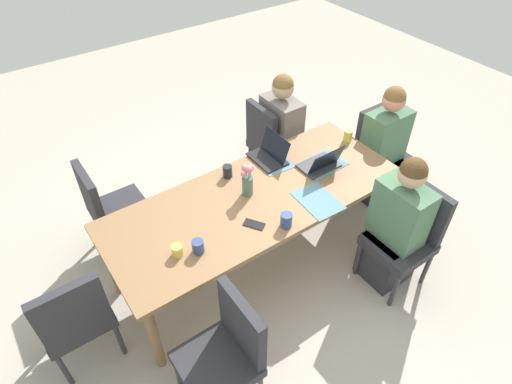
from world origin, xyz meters
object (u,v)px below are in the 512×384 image
object	(u,v)px
chair_far_left_mid	(407,232)
chair_head_right_right_far	(74,316)
laptop_near_left_far	(270,155)
coffee_mug_far_left	(287,220)
chair_head_left_left_near	(380,148)
coffee_mug_near_right	(228,171)
flower_vase	(247,180)
chair_near_left_far	(271,140)
person_near_left_far	(281,138)
chair_near_right_near	(110,206)
person_far_left_mid	(395,229)
coffee_mug_near_left	(177,250)
dining_table	(256,204)
phone_black	(254,224)
laptop_head_left_left_near	(321,164)
coffee_mug_centre_right	(198,247)
chair_far_right_mid	(227,350)
coffee_mug_centre_left	(348,136)
person_head_left_left_near	(382,152)

from	to	relation	value
chair_far_left_mid	chair_head_right_right_far	size ratio (longest dim) A/B	1.00
laptop_near_left_far	coffee_mug_far_left	world-z (taller)	laptop_near_left_far
chair_head_left_left_near	coffee_mug_near_right	world-z (taller)	chair_head_left_left_near
flower_vase	coffee_mug_near_right	distance (m)	0.27
chair_near_left_far	coffee_mug_far_left	size ratio (longest dim) A/B	8.27
person_near_left_far	chair_near_right_near	distance (m)	1.71
person_far_left_mid	coffee_mug_near_left	world-z (taller)	person_far_left_mid
dining_table	chair_near_right_near	xyz separation A→B (m)	(0.90, -0.80, -0.16)
person_near_left_far	phone_black	xyz separation A→B (m)	(0.99, 0.97, 0.21)
laptop_head_left_left_near	coffee_mug_near_right	bearing A→B (deg)	-26.91
chair_near_left_far	coffee_mug_near_left	distance (m)	1.78
phone_black	laptop_head_left_left_near	bearing A→B (deg)	71.62
person_near_left_far	laptop_near_left_far	distance (m)	0.66
person_near_left_far	flower_vase	xyz separation A→B (m)	(0.84, 0.67, 0.34)
chair_head_right_right_far	laptop_near_left_far	xyz separation A→B (m)	(-1.82, -0.36, 0.28)
person_near_left_far	coffee_mug_near_left	xyz separation A→B (m)	(1.55, 0.90, 0.25)
flower_vase	coffee_mug_near_left	size ratio (longest dim) A/B	3.43
coffee_mug_near_right	coffee_mug_centre_right	bearing A→B (deg)	43.65
dining_table	coffee_mug_far_left	distance (m)	0.39
person_near_left_far	flower_vase	size ratio (longest dim) A/B	4.35
chair_head_left_left_near	chair_far_left_mid	bearing A→B (deg)	53.82
dining_table	chair_far_left_mid	size ratio (longest dim) A/B	2.58
chair_head_right_right_far	laptop_head_left_left_near	xyz separation A→B (m)	(-2.09, -0.03, 0.28)
chair_head_left_left_near	chair_far_right_mid	bearing A→B (deg)	21.43
laptop_head_left_left_near	coffee_mug_near_right	size ratio (longest dim) A/B	3.15
chair_far_right_mid	laptop_near_left_far	world-z (taller)	laptop_near_left_far
person_far_left_mid	phone_black	distance (m)	1.11
chair_far_left_mid	coffee_mug_near_right	bearing A→B (deg)	-50.85
flower_vase	coffee_mug_near_left	world-z (taller)	flower_vase
chair_far_right_mid	chair_head_right_right_far	distance (m)	1.02
coffee_mug_near_left	coffee_mug_centre_left	size ratio (longest dim) A/B	0.77
chair_far_right_mid	laptop_head_left_left_near	bearing A→B (deg)	-150.87
chair_far_left_mid	laptop_near_left_far	bearing A→B (deg)	-65.70
chair_head_right_right_far	coffee_mug_centre_right	size ratio (longest dim) A/B	9.26
chair_far_left_mid	coffee_mug_near_left	distance (m)	1.74
coffee_mug_centre_right	laptop_head_left_left_near	bearing A→B (deg)	-170.74
coffee_mug_centre_left	chair_near_left_far	bearing A→B (deg)	-62.13
person_head_left_left_near	coffee_mug_near_right	distance (m)	1.54
chair_far_right_mid	phone_black	distance (m)	0.86
chair_near_right_near	coffee_mug_centre_left	size ratio (longest dim) A/B	8.60
chair_near_right_near	coffee_mug_centre_left	world-z (taller)	chair_near_right_near
chair_near_right_near	coffee_mug_far_left	world-z (taller)	chair_near_right_near
flower_vase	coffee_mug_near_left	distance (m)	0.76
chair_head_right_right_far	flower_vase	bearing A→B (deg)	-175.52
chair_head_left_left_near	person_near_left_far	bearing A→B (deg)	-42.62
person_near_left_far	coffee_mug_centre_left	bearing A→B (deg)	114.55
chair_near_right_near	coffee_mug_far_left	size ratio (longest dim) A/B	8.27
dining_table	coffee_mug_centre_right	world-z (taller)	coffee_mug_centre_right
person_far_left_mid	flower_vase	size ratio (longest dim) A/B	4.35
chair_far_right_mid	coffee_mug_far_left	distance (m)	0.94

